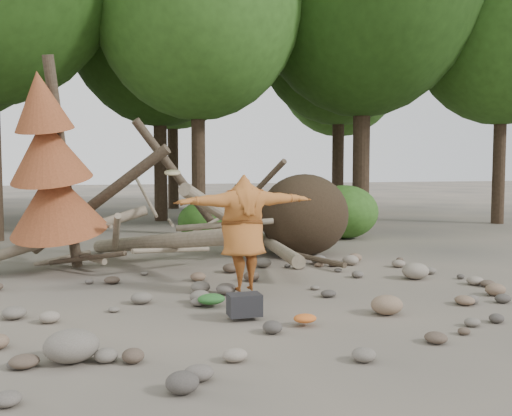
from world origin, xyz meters
name	(u,v)px	position (x,y,z in m)	size (l,w,h in m)	color
ground	(254,304)	(0.00, 0.00, 0.00)	(120.00, 120.00, 0.00)	#514C44
deadfall_pile	(283,217)	(2.02, 4.24, 0.95)	(8.55, 5.24, 3.30)	#332619
dead_conifer	(51,169)	(-3.12, 3.37, 2.11)	(2.06, 2.16, 4.35)	#4C3F30
bush_mid	(202,221)	(0.80, 7.80, 0.56)	(1.40, 1.40, 1.12)	#2B5719
bush_right	(345,212)	(5.00, 7.00, 0.80)	(2.00, 2.00, 1.60)	#356720
frisbee_thrower	(243,233)	(0.01, 0.66, 1.06)	(2.59, 0.76, 2.05)	#AC5F26
backpack	(244,309)	(-0.41, -0.86, 0.15)	(0.46, 0.31, 0.31)	black
cloth_green	(211,302)	(-0.70, -0.03, 0.08)	(0.43, 0.35, 0.16)	#265C25
cloth_orange	(305,322)	(0.28, -1.42, 0.06)	(0.32, 0.26, 0.12)	#C65C22
boulder_front_left	(71,346)	(-2.73, -1.96, 0.18)	(0.61, 0.55, 0.36)	#6E665C
boulder_front_right	(387,305)	(1.66, -1.21, 0.14)	(0.48, 0.43, 0.29)	#846952
boulder_mid_right	(415,271)	(3.54, 0.95, 0.16)	(0.53, 0.47, 0.32)	gray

